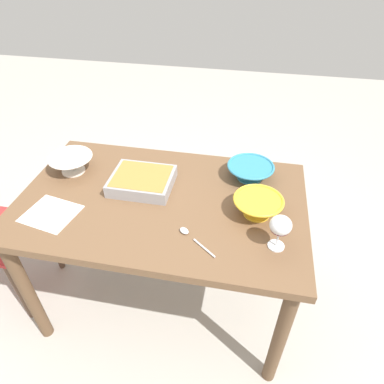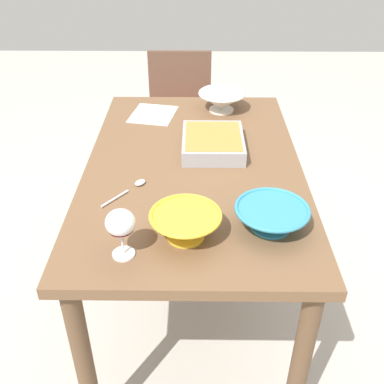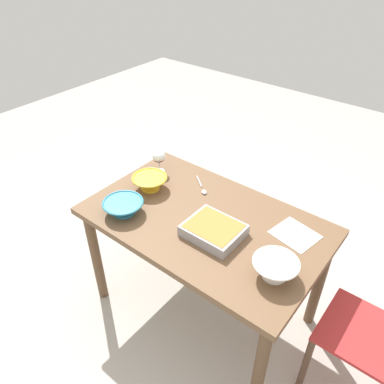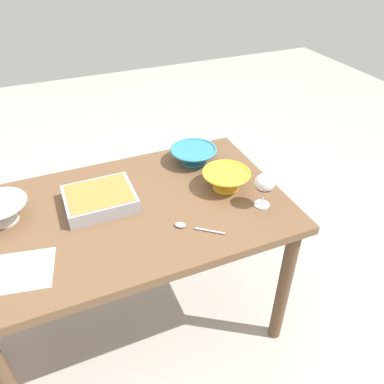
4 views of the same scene
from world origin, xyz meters
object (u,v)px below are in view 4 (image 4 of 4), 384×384
object	(u,v)px
dining_table	(133,226)
serving_bowl	(1,210)
wine_glass	(264,185)
serving_spoon	(189,227)
casserole_dish	(100,198)
small_bowl	(226,179)
mixing_bowl	(193,154)
napkin	(21,271)

from	to	relation	value
dining_table	serving_bowl	size ratio (longest dim) A/B	6.04
wine_glass	serving_spoon	bearing A→B (deg)	2.42
wine_glass	serving_bowl	xyz separation A→B (m)	(1.02, -0.32, -0.06)
wine_glass	serving_bowl	world-z (taller)	wine_glass
serving_bowl	serving_spoon	distance (m)	0.76
serving_spoon	casserole_dish	bearing A→B (deg)	-44.70
small_bowl	dining_table	bearing A→B (deg)	-2.65
dining_table	casserole_dish	bearing A→B (deg)	-33.99
serving_bowl	casserole_dish	bearing A→B (deg)	172.45
dining_table	serving_spoon	xyz separation A→B (m)	(-0.18, 0.21, 0.11)
dining_table	serving_spoon	world-z (taller)	serving_spoon
wine_glass	mixing_bowl	world-z (taller)	wine_glass
serving_spoon	napkin	size ratio (longest dim) A/B	0.79
dining_table	serving_spoon	distance (m)	0.30
small_bowl	serving_spoon	bearing A→B (deg)	36.30
mixing_bowl	napkin	size ratio (longest dim) A/B	1.06
small_bowl	casserole_dish	bearing A→B (deg)	-9.94
dining_table	casserole_dish	size ratio (longest dim) A/B	4.56
small_bowl	serving_spoon	xyz separation A→B (m)	(0.26, 0.19, -0.04)
casserole_dish	mixing_bowl	distance (m)	0.53
mixing_bowl	napkin	world-z (taller)	mixing_bowl
mixing_bowl	casserole_dish	bearing A→B (deg)	18.18
small_bowl	serving_spoon	world-z (taller)	small_bowl
dining_table	napkin	distance (m)	0.50
casserole_dish	serving_spoon	distance (m)	0.41
dining_table	napkin	xyz separation A→B (m)	(0.45, 0.19, 0.10)
serving_bowl	wine_glass	bearing A→B (deg)	162.37
casserole_dish	small_bowl	size ratio (longest dim) A/B	1.34
small_bowl	napkin	size ratio (longest dim) A/B	1.00
dining_table	serving_spoon	size ratio (longest dim) A/B	7.65
dining_table	wine_glass	distance (m)	0.59
mixing_bowl	serving_bowl	xyz separation A→B (m)	(0.89, 0.11, 0.01)
wine_glass	serving_spoon	xyz separation A→B (m)	(0.34, 0.01, -0.10)
dining_table	mixing_bowl	xyz separation A→B (m)	(-0.39, -0.24, 0.14)
dining_table	wine_glass	size ratio (longest dim) A/B	8.56
wine_glass	mixing_bowl	xyz separation A→B (m)	(0.13, -0.44, -0.06)
dining_table	small_bowl	distance (m)	0.46
serving_spoon	mixing_bowl	bearing A→B (deg)	-115.20
casserole_dish	serving_bowl	world-z (taller)	serving_bowl
casserole_dish	napkin	size ratio (longest dim) A/B	1.33
wine_glass	casserole_dish	world-z (taller)	wine_glass
serving_spoon	napkin	xyz separation A→B (m)	(0.63, -0.02, -0.01)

